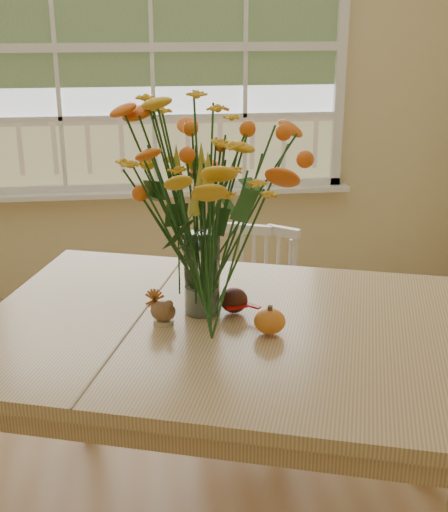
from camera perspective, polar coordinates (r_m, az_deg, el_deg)
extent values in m
cube|color=beige|center=(4.21, -5.96, 14.23)|extent=(4.00, 0.02, 2.70)
cube|color=silver|center=(4.18, -6.06, 16.94)|extent=(2.20, 0.00, 1.60)
cube|color=white|center=(4.26, -5.62, 5.27)|extent=(2.42, 0.12, 0.03)
cube|color=tan|center=(2.17, 0.06, -6.13)|extent=(1.82, 1.54, 0.04)
cube|color=tan|center=(2.21, 0.06, -7.76)|extent=(1.67, 1.39, 0.10)
cylinder|color=tan|center=(2.95, -11.43, -8.19)|extent=(0.07, 0.07, 0.79)
cylinder|color=tan|center=(2.76, 16.40, -10.70)|extent=(0.07, 0.07, 0.79)
cube|color=white|center=(3.01, 1.86, -6.86)|extent=(0.50, 0.49, 0.05)
cube|color=white|center=(3.06, 2.48, -1.81)|extent=(0.39, 0.17, 0.45)
cylinder|color=white|center=(3.03, -1.66, -11.37)|extent=(0.03, 0.03, 0.39)
cylinder|color=white|center=(3.27, -0.35, -8.80)|extent=(0.03, 0.03, 0.39)
cylinder|color=white|center=(2.97, 4.21, -12.05)|extent=(0.03, 0.03, 0.39)
cylinder|color=white|center=(3.22, 5.05, -9.37)|extent=(0.03, 0.03, 0.39)
cylinder|color=white|center=(2.20, -1.84, -1.50)|extent=(0.12, 0.12, 0.26)
ellipsoid|color=orange|center=(2.09, 3.83, -5.55)|extent=(0.10, 0.10, 0.08)
cylinder|color=#CCB78C|center=(2.17, -5.07, -5.46)|extent=(0.06, 0.06, 0.01)
ellipsoid|color=brown|center=(2.16, -5.10, -4.60)|extent=(0.10, 0.08, 0.07)
ellipsoid|color=#38160F|center=(2.22, 0.83, -3.81)|extent=(0.09, 0.09, 0.08)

